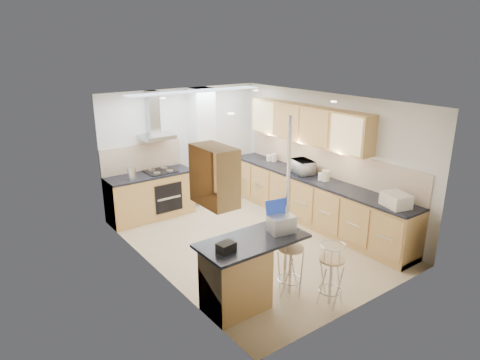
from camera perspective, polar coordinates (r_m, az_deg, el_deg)
ground at (r=7.70m, az=1.60°, el=-8.23°), size 4.80×4.80×0.00m
room_shell at (r=7.63m, az=1.90°, el=3.89°), size 3.64×4.84×2.51m
right_counter at (r=8.45m, az=9.71°, el=-2.64°), size 0.63×4.40×0.92m
back_counter at (r=8.74m, az=-11.85°, el=-2.05°), size 1.70×0.63×0.92m
peninsula at (r=5.86m, az=1.63°, el=-12.01°), size 1.47×0.72×0.94m
microwave at (r=8.49m, az=8.36°, el=1.76°), size 0.42×0.54×0.27m
laptop at (r=5.83m, az=5.54°, el=-5.85°), size 0.38×0.31×0.23m
bag at (r=5.30m, az=-1.87°, el=-8.96°), size 0.24×0.19×0.12m
bar_stool_near at (r=6.10m, az=6.73°, el=-10.95°), size 0.46×0.46×0.93m
bar_stool_end at (r=5.97m, az=12.04°, el=-12.19°), size 0.51×0.51×0.88m
jar_a at (r=9.29m, az=4.57°, el=3.01°), size 0.14×0.14×0.18m
jar_b at (r=9.32m, az=3.88°, el=2.97°), size 0.15×0.15×0.14m
jar_c at (r=8.11m, az=11.39°, el=0.57°), size 0.14×0.14×0.20m
jar_d at (r=8.15m, az=10.71°, el=0.44°), size 0.13×0.13×0.14m
bread_bin at (r=7.15m, az=20.09°, el=-2.53°), size 0.43×0.49×0.22m
kettle at (r=8.30m, az=-14.27°, el=0.88°), size 0.16×0.16×0.23m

